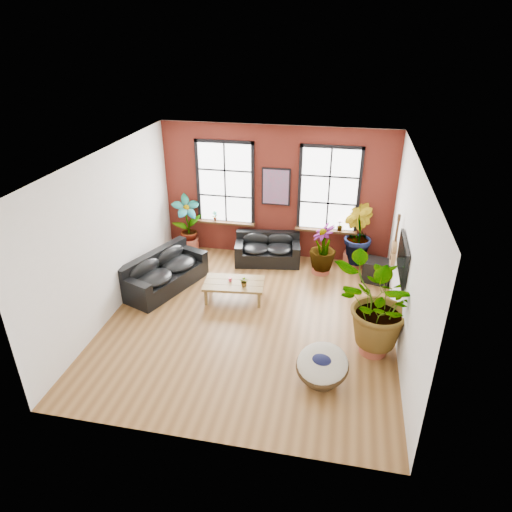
{
  "coord_description": "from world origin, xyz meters",
  "views": [
    {
      "loc": [
        1.72,
        -7.91,
        5.69
      ],
      "look_at": [
        0.0,
        0.6,
        1.25
      ],
      "focal_mm": 32.0,
      "sensor_mm": 36.0,
      "label": 1
    }
  ],
  "objects_px": {
    "sofa_left": "(164,273)",
    "papasan_chair": "(322,366)",
    "sofa_back": "(268,250)",
    "coffee_table": "(234,284)"
  },
  "relations": [
    {
      "from": "sofa_back",
      "to": "sofa_left",
      "type": "xyz_separation_m",
      "value": [
        -2.21,
        -1.79,
        0.04
      ]
    },
    {
      "from": "sofa_left",
      "to": "papasan_chair",
      "type": "xyz_separation_m",
      "value": [
        3.95,
        -2.55,
        -0.03
      ]
    },
    {
      "from": "coffee_table",
      "to": "sofa_left",
      "type": "bearing_deg",
      "value": 167.85
    },
    {
      "from": "papasan_chair",
      "to": "sofa_left",
      "type": "bearing_deg",
      "value": 160.38
    },
    {
      "from": "sofa_left",
      "to": "papasan_chair",
      "type": "relative_size",
      "value": 2.07
    },
    {
      "from": "sofa_back",
      "to": "sofa_left",
      "type": "distance_m",
      "value": 2.84
    },
    {
      "from": "sofa_back",
      "to": "sofa_left",
      "type": "relative_size",
      "value": 0.77
    },
    {
      "from": "sofa_left",
      "to": "papasan_chair",
      "type": "height_order",
      "value": "sofa_left"
    },
    {
      "from": "coffee_table",
      "to": "papasan_chair",
      "type": "height_order",
      "value": "papasan_chair"
    },
    {
      "from": "coffee_table",
      "to": "papasan_chair",
      "type": "xyz_separation_m",
      "value": [
        2.17,
        -2.36,
        -0.03
      ]
    }
  ]
}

